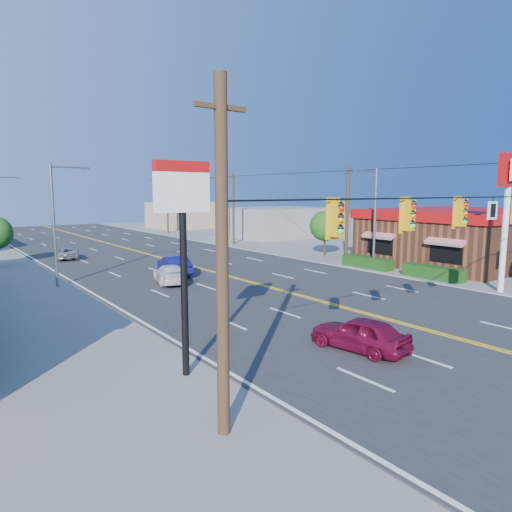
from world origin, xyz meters
TOP-DOWN VIEW (x-y plane):
  - ground at (0.00, 0.00)m, footprint 160.00×160.00m
  - road at (0.00, 20.00)m, footprint 20.00×120.00m
  - signal_span at (-0.12, 0.00)m, footprint 24.32×0.34m
  - kfc at (19.90, 12.00)m, footprint 16.30×12.40m
  - kfc_pylon at (11.00, 4.00)m, footprint 2.20×0.36m
  - pizza_hut_sign at (-11.00, 4.00)m, footprint 1.90×0.30m
  - streetlight_se at (10.79, 14.00)m, footprint 2.55×0.25m
  - streetlight_ne at (10.79, 38.00)m, footprint 2.55×0.25m
  - streetlight_sw at (-10.79, 22.00)m, footprint 2.55×0.25m
  - utility_pole_near at (12.20, 18.00)m, footprint 0.28×0.28m
  - utility_pole_mid at (12.20, 36.00)m, footprint 0.28×0.28m
  - utility_pole_far at (12.20, 54.00)m, footprint 0.28×0.28m
  - tree_kfc_rear at (13.50, 22.00)m, footprint 2.94×2.94m
  - bld_east_mid at (22.00, 40.00)m, footprint 12.00×10.00m
  - bld_east_far at (19.00, 62.00)m, footprint 10.00×10.00m
  - car_magenta at (-4.47, 2.00)m, footprint 2.26×4.16m
  - car_blue at (-2.97, 21.14)m, footprint 2.30×4.61m
  - car_white at (-4.56, 18.57)m, footprint 2.85×4.64m
  - car_silver at (-7.33, 34.39)m, footprint 2.39×4.16m

SIDE VIEW (x-z plane):
  - ground at x=0.00m, z-range 0.00..0.00m
  - road at x=0.00m, z-range 0.00..0.06m
  - car_silver at x=-7.33m, z-range 0.00..1.09m
  - car_white at x=-4.56m, z-range 0.00..1.26m
  - car_magenta at x=-4.47m, z-range 0.00..1.34m
  - car_blue at x=-2.97m, z-range 0.00..1.45m
  - bld_east_mid at x=22.00m, z-range 0.00..4.00m
  - bld_east_far at x=19.00m, z-range 0.00..4.40m
  - kfc at x=19.90m, z-range 0.03..4.73m
  - tree_kfc_rear at x=13.50m, z-range 0.73..5.14m
  - utility_pole_near at x=12.20m, z-range 0.00..8.40m
  - utility_pole_mid at x=12.20m, z-range 0.00..8.40m
  - utility_pole_far at x=12.20m, z-range 0.00..8.40m
  - streetlight_se at x=10.79m, z-range 0.51..8.51m
  - streetlight_ne at x=10.79m, z-range 0.51..8.51m
  - streetlight_sw at x=-10.79m, z-range 0.51..8.51m
  - signal_span at x=-0.12m, z-range 0.39..9.39m
  - pizza_hut_sign at x=-11.00m, z-range 1.76..8.61m
  - kfc_pylon at x=11.00m, z-range 1.79..10.29m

